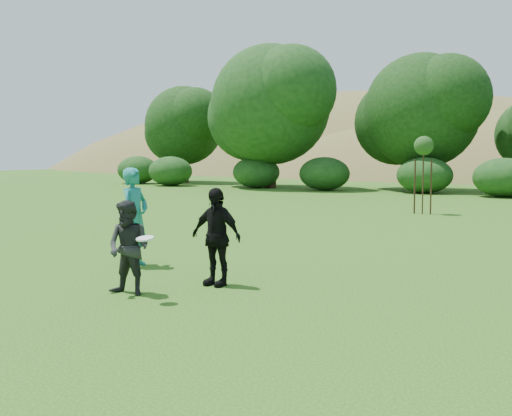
# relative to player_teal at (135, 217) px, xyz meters

# --- Properties ---
(ground) EXTENTS (120.00, 120.00, 0.00)m
(ground) POSITION_rel_player_teal_xyz_m (1.72, -1.17, -0.98)
(ground) COLOR #19470C
(ground) RESTS_ON ground
(player_teal) EXTENTS (0.52, 0.75, 1.96)m
(player_teal) POSITION_rel_player_teal_xyz_m (0.00, 0.00, 0.00)
(player_teal) COLOR #1B7975
(player_teal) RESTS_ON ground
(player_grey) EXTENTS (0.79, 0.65, 1.50)m
(player_grey) POSITION_rel_player_teal_xyz_m (1.65, -2.03, -0.23)
(player_grey) COLOR #262729
(player_grey) RESTS_ON ground
(player_black) EXTENTS (1.00, 0.45, 1.67)m
(player_black) POSITION_rel_player_teal_xyz_m (2.43, -0.73, -0.14)
(player_black) COLOR black
(player_black) RESTS_ON ground
(frisbee) EXTENTS (0.27, 0.27, 0.07)m
(frisbee) POSITION_rel_player_teal_xyz_m (2.19, -2.28, -0.01)
(frisbee) COLOR white
(frisbee) RESTS_ON ground
(sapling) EXTENTS (0.70, 0.70, 2.85)m
(sapling) POSITION_rel_player_teal_xyz_m (1.90, 13.61, 1.44)
(sapling) COLOR #3D2417
(sapling) RESTS_ON ground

